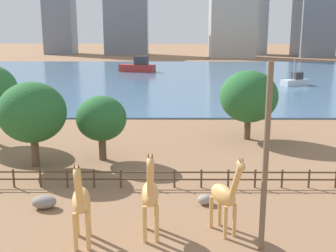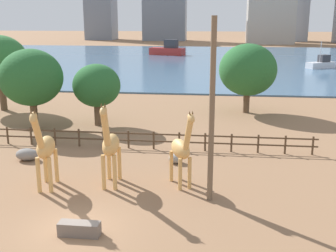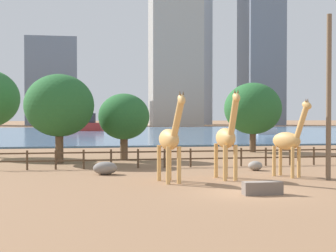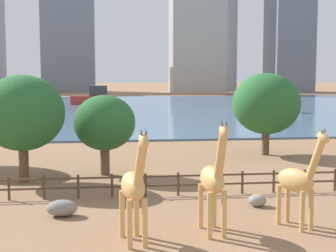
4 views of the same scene
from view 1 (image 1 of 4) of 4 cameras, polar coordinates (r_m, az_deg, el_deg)
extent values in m
plane|color=#8C6647|center=(95.73, -0.53, 6.77)|extent=(400.00, 400.00, 0.00)
cube|color=#476B8C|center=(92.74, -0.55, 6.62)|extent=(180.00, 86.00, 0.20)
cylinder|color=tan|center=(21.56, -10.79, -13.81)|extent=(0.26, 0.26, 1.97)
cylinder|color=tan|center=(21.59, -12.46, -13.84)|extent=(0.26, 0.26, 1.97)
cylinder|color=tan|center=(22.93, -10.68, -12.09)|extent=(0.26, 0.26, 1.97)
cylinder|color=tan|center=(22.96, -12.23, -12.12)|extent=(0.26, 0.26, 1.97)
ellipsoid|color=tan|center=(21.71, -11.70, -9.79)|extent=(1.21, 2.29, 1.14)
cylinder|color=tan|center=(20.00, -12.03, -8.24)|extent=(0.57, 1.46, 2.05)
ellipsoid|color=tan|center=(19.16, -12.25, -6.23)|extent=(0.48, 0.89, 0.75)
cone|color=brown|center=(19.05, -12.03, -5.28)|extent=(0.12, 0.12, 0.21)
cone|color=brown|center=(19.06, -12.56, -5.30)|extent=(0.12, 0.12, 0.21)
cylinder|color=tan|center=(22.72, 8.97, -12.50)|extent=(0.28, 0.28, 1.80)
cylinder|color=tan|center=(22.43, 7.78, -12.81)|extent=(0.28, 0.28, 1.80)
cylinder|color=tan|center=(23.75, 7.02, -11.25)|extent=(0.28, 0.28, 1.80)
cylinder|color=tan|center=(23.48, 5.86, -11.52)|extent=(0.28, 0.28, 1.80)
ellipsoid|color=tan|center=(22.60, 7.48, -9.22)|extent=(1.60, 2.14, 1.04)
cylinder|color=tan|center=(21.35, 9.21, -7.38)|extent=(0.74, 1.05, 1.97)
ellipsoid|color=tan|center=(20.77, 9.87, -5.28)|extent=(0.62, 0.82, 0.62)
cone|color=brown|center=(20.72, 10.08, -4.45)|extent=(0.13, 0.13, 0.19)
cone|color=brown|center=(20.63, 9.72, -4.51)|extent=(0.13, 0.13, 0.19)
cylinder|color=tan|center=(21.87, -1.54, -13.14)|extent=(0.24, 0.24, 1.98)
cylinder|color=tan|center=(21.86, -3.19, -13.16)|extent=(0.24, 0.24, 1.98)
cylinder|color=tan|center=(23.25, -1.67, -11.46)|extent=(0.24, 0.24, 1.98)
cylinder|color=tan|center=(23.24, -3.21, -11.49)|extent=(0.24, 0.24, 1.98)
ellipsoid|color=tan|center=(22.01, -2.44, -9.15)|extent=(1.02, 2.24, 1.15)
cylinder|color=tan|center=(20.41, -2.40, -7.23)|extent=(0.43, 1.17, 2.16)
ellipsoid|color=tan|center=(19.69, -2.41, -4.88)|extent=(0.41, 0.85, 0.69)
cone|color=brown|center=(19.59, -2.16, -3.95)|extent=(0.11, 0.11, 0.21)
cone|color=brown|center=(19.59, -2.68, -3.96)|extent=(0.11, 0.11, 0.21)
cylinder|color=brown|center=(20.35, 13.09, -4.52)|extent=(0.28, 0.28, 9.24)
ellipsoid|color=gray|center=(26.93, -16.43, -9.85)|extent=(1.47, 1.05, 0.79)
ellipsoid|color=gray|center=(26.52, 5.06, -9.90)|extent=(0.94, 0.83, 0.62)
cylinder|color=#4C3826|center=(30.84, -20.19, -6.65)|extent=(0.14, 0.14, 1.30)
cylinder|color=#4C3826|center=(30.25, -16.91, -6.79)|extent=(0.14, 0.14, 1.30)
cylinder|color=#4C3826|center=(29.76, -13.50, -6.90)|extent=(0.14, 0.14, 1.30)
cylinder|color=#4C3826|center=(29.38, -10.00, -7.00)|extent=(0.14, 0.14, 1.30)
cylinder|color=#4C3826|center=(29.11, -6.42, -7.07)|extent=(0.14, 0.14, 1.30)
cylinder|color=#4C3826|center=(28.96, -2.78, -7.11)|extent=(0.14, 0.14, 1.30)
cylinder|color=#4C3826|center=(28.92, 0.88, -7.13)|extent=(0.14, 0.14, 1.30)
cylinder|color=#4C3826|center=(28.99, 4.53, -7.11)|extent=(0.14, 0.14, 1.30)
cylinder|color=#4C3826|center=(29.19, 8.15, -7.07)|extent=(0.14, 0.14, 1.30)
cylinder|color=#4C3826|center=(29.49, 11.71, -7.00)|extent=(0.14, 0.14, 1.30)
cylinder|color=#4C3826|center=(29.91, 15.19, -6.91)|extent=(0.14, 0.14, 1.30)
cylinder|color=#4C3826|center=(30.43, 18.55, -6.79)|extent=(0.14, 0.14, 1.30)
cylinder|color=#4C3826|center=(31.05, 21.79, -6.66)|extent=(0.14, 0.14, 1.30)
cube|color=#4C3826|center=(28.79, -2.48, -6.26)|extent=(26.10, 0.08, 0.10)
cube|color=#4C3826|center=(28.97, -2.47, -7.23)|extent=(26.10, 0.08, 0.10)
cylinder|color=brown|center=(34.72, -17.54, -3.42)|extent=(0.60, 0.60, 2.26)
ellipsoid|color=#26602D|center=(33.98, -17.91, 1.79)|extent=(5.21, 5.21, 4.69)
cylinder|color=brown|center=(35.24, -8.86, -3.05)|extent=(0.61, 0.61, 1.87)
ellipsoid|color=#26602D|center=(34.61, -9.01, 1.04)|extent=(4.09, 4.09, 3.68)
cylinder|color=brown|center=(41.88, 10.70, -0.41)|extent=(0.62, 0.62, 2.02)
ellipsoid|color=#26602D|center=(41.26, 10.89, 3.96)|extent=(5.57, 5.57, 5.02)
cube|color=silver|center=(82.47, 16.72, 5.70)|extent=(5.62, 4.44, 1.08)
cube|color=#333338|center=(82.83, 17.09, 6.53)|extent=(2.33, 2.11, 1.29)
cylinder|color=silver|center=(82.01, 16.70, 7.37)|extent=(0.16, 0.16, 3.77)
cube|color=#B22D28|center=(103.90, -4.19, 7.82)|extent=(9.08, 5.38, 1.71)
cube|color=#333338|center=(103.36, -3.65, 8.85)|extent=(3.54, 2.84, 2.05)
cube|color=slate|center=(183.79, -14.59, 16.04)|extent=(11.67, 11.42, 42.34)
cube|color=slate|center=(174.54, -5.70, 14.55)|extent=(17.28, 8.85, 30.13)
camera|label=2|loc=(5.20, 101.74, -20.53)|focal=45.00mm
camera|label=3|loc=(14.00, -121.95, -37.81)|focal=55.00mm
camera|label=4|loc=(6.66, -88.38, -34.93)|focal=55.00mm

